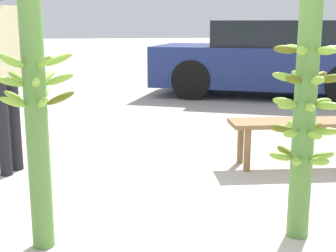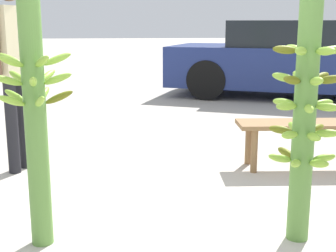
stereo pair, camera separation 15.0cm
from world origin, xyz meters
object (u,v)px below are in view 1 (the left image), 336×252
banana_stalk_center (305,109)px  market_bench (305,127)px  vendor_person (4,54)px  banana_stalk_left (36,108)px  parked_car (271,59)px

banana_stalk_center → market_bench: (0.68, 1.41, -0.45)m
vendor_person → market_bench: (2.68, -0.20, -0.69)m
banana_stalk_center → market_bench: bearing=64.3°
banana_stalk_left → banana_stalk_center: size_ratio=1.01×
banana_stalk_center → parked_car: 5.99m
market_bench → banana_stalk_center: bearing=-111.7°
banana_stalk_center → market_bench: size_ratio=1.14×
banana_stalk_center → vendor_person: vendor_person is taller
market_bench → parked_car: bearing=77.2°
banana_stalk_center → banana_stalk_left: bearing=176.4°
parked_car → banana_stalk_center: bearing=-175.7°
banana_stalk_left → parked_car: size_ratio=0.36×
vendor_person → banana_stalk_left: bearing=-139.8°
vendor_person → parked_car: size_ratio=0.38×
banana_stalk_left → banana_stalk_center: banana_stalk_left is taller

